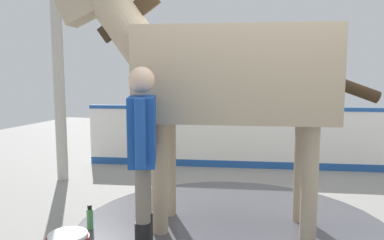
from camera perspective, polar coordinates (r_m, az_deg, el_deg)
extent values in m
cube|color=gray|center=(4.04, 11.01, -16.77)|extent=(16.00, 16.00, 0.02)
cylinder|color=#4C4C54|center=(4.23, 6.03, -15.33)|extent=(3.29, 3.29, 0.00)
cube|color=white|center=(6.54, 6.52, -2.80)|extent=(5.02, 1.02, 0.98)
cube|color=#1E4C99|center=(6.47, 6.58, 1.75)|extent=(5.02, 1.04, 0.06)
cube|color=#1E4C99|center=(6.63, 6.46, -6.48)|extent=(5.02, 1.02, 0.12)
cylinder|color=#B7B2A8|center=(5.99, -19.15, 6.29)|extent=(0.16, 0.16, 3.14)
cube|color=tan|center=(3.91, 6.34, 6.71)|extent=(2.05, 1.25, 0.91)
cylinder|color=tan|center=(3.89, -4.81, -8.54)|extent=(0.16, 0.16, 1.14)
cylinder|color=tan|center=(4.36, -3.45, -6.79)|extent=(0.16, 0.16, 1.14)
cylinder|color=tan|center=(3.87, 17.02, -8.93)|extent=(0.16, 0.16, 1.14)
cylinder|color=tan|center=(4.35, 15.89, -7.11)|extent=(0.16, 0.16, 1.14)
cylinder|color=tan|center=(4.10, -9.32, 13.05)|extent=(0.84, 0.55, 0.87)
cube|color=#382819|center=(4.11, -9.36, 14.94)|extent=(0.67, 0.18, 0.54)
cylinder|color=#382819|center=(4.04, 21.52, 4.85)|extent=(0.71, 0.25, 0.35)
cylinder|color=black|center=(3.72, -7.00, -15.89)|extent=(0.15, 0.15, 0.33)
cylinder|color=slate|center=(3.58, -7.10, -9.81)|extent=(0.13, 0.13, 0.49)
cylinder|color=black|center=(3.52, -7.21, -17.27)|extent=(0.15, 0.15, 0.33)
cylinder|color=slate|center=(3.37, -7.32, -10.88)|extent=(0.13, 0.13, 0.49)
cube|color=#19479E|center=(3.36, -7.35, -1.50)|extent=(0.38, 0.53, 0.58)
cylinder|color=#19479E|center=(3.64, -7.06, -0.58)|extent=(0.09, 0.09, 0.56)
cylinder|color=#19479E|center=(3.07, -7.69, -2.05)|extent=(0.09, 0.09, 0.56)
sphere|color=beige|center=(3.32, -7.47, 5.93)|extent=(0.22, 0.22, 0.22)
cylinder|color=white|center=(3.38, -17.91, -15.95)|extent=(0.31, 0.31, 0.03)
cylinder|color=#4CA559|center=(4.24, -14.88, -14.01)|extent=(0.07, 0.07, 0.21)
cylinder|color=black|center=(4.19, -14.94, -12.36)|extent=(0.05, 0.05, 0.05)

